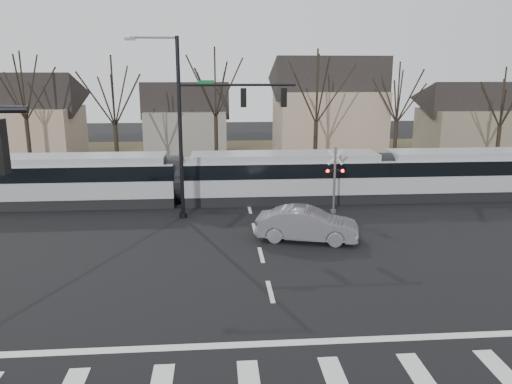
{
  "coord_description": "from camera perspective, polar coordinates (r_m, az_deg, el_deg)",
  "views": [
    {
      "loc": [
        -1.97,
        -15.8,
        8.28
      ],
      "look_at": [
        0.0,
        9.0,
        2.3
      ],
      "focal_mm": 35.0,
      "sensor_mm": 36.0,
      "label": 1
    }
  ],
  "objects": [
    {
      "name": "ground",
      "position": [
        17.94,
        2.35,
        -13.98
      ],
      "size": [
        140.0,
        140.0,
        0.0
      ],
      "primitive_type": "plane",
      "color": "black"
    },
    {
      "name": "grass_verge",
      "position": [
        48.55,
        -2.16,
        3.69
      ],
      "size": [
        140.0,
        28.0,
        0.01
      ],
      "primitive_type": "cube",
      "color": "#38331E",
      "rests_on": "ground"
    },
    {
      "name": "stop_line",
      "position": [
        16.38,
        3.13,
        -16.85
      ],
      "size": [
        28.0,
        0.35,
        0.01
      ],
      "primitive_type": "cube",
      "color": "silver",
      "rests_on": "ground"
    },
    {
      "name": "lane_dashes",
      "position": [
        32.91,
        -0.97,
        -1.04
      ],
      "size": [
        0.18,
        30.0,
        0.01
      ],
      "color": "silver",
      "rests_on": "ground"
    },
    {
      "name": "rail_pair",
      "position": [
        32.71,
        -0.94,
        -1.09
      ],
      "size": [
        90.0,
        1.52,
        0.06
      ],
      "color": "#59595E",
      "rests_on": "ground"
    },
    {
      "name": "tram",
      "position": [
        32.73,
        2.89,
        1.97
      ],
      "size": [
        42.02,
        3.12,
        3.19
      ],
      "color": "gray",
      "rests_on": "ground"
    },
    {
      "name": "sedan",
      "position": [
        25.25,
        5.86,
        -3.7
      ],
      "size": [
        4.35,
        5.98,
        1.67
      ],
      "primitive_type": "imported",
      "rotation": [
        0.0,
        0.0,
        1.3
      ],
      "color": "slate",
      "rests_on": "ground"
    },
    {
      "name": "signal_pole_far",
      "position": [
        28.42,
        -5.46,
        8.25
      ],
      "size": [
        9.28,
        0.44,
        10.2
      ],
      "color": "black",
      "rests_on": "ground"
    },
    {
      "name": "rail_crossing_signal",
      "position": [
        30.11,
        8.95,
        1.09
      ],
      "size": [
        1.08,
        0.36,
        4.0
      ],
      "color": "#59595B",
      "rests_on": "ground"
    },
    {
      "name": "tree_row",
      "position": [
        42.11,
        0.89,
        9.05
      ],
      "size": [
        59.2,
        7.2,
        10.0
      ],
      "color": "black",
      "rests_on": "ground"
    },
    {
      "name": "house_a",
      "position": [
        53.1,
        -24.65,
        8.18
      ],
      "size": [
        9.72,
        8.64,
        8.6
      ],
      "color": "gray",
      "rests_on": "ground"
    },
    {
      "name": "house_b",
      "position": [
        52.06,
        -7.96,
        8.64
      ],
      "size": [
        8.64,
        7.56,
        7.65
      ],
      "color": "slate",
      "rests_on": "ground"
    },
    {
      "name": "house_c",
      "position": [
        50.11,
        8.23,
        9.89
      ],
      "size": [
        10.8,
        8.64,
        10.1
      ],
      "color": "gray",
      "rests_on": "ground"
    },
    {
      "name": "house_d",
      "position": [
        57.21,
        22.71,
        8.16
      ],
      "size": [
        8.64,
        7.56,
        7.65
      ],
      "color": "#6A5F4E",
      "rests_on": "ground"
    }
  ]
}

